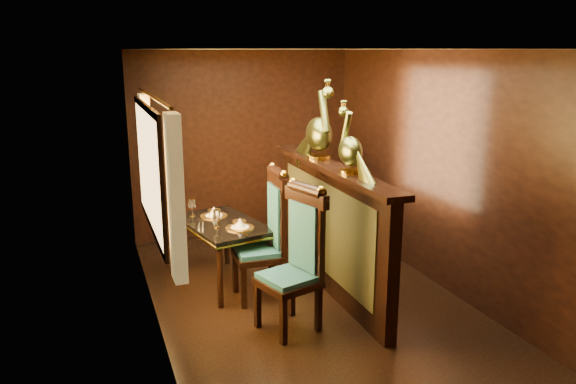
% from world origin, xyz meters
% --- Properties ---
extents(ground, '(5.00, 5.00, 0.00)m').
position_xyz_m(ground, '(0.00, 0.00, 0.00)').
color(ground, black).
rests_on(ground, ground).
extents(room_shell, '(3.04, 5.04, 2.52)m').
position_xyz_m(room_shell, '(-0.09, 0.02, 1.58)').
color(room_shell, black).
rests_on(room_shell, ground).
extents(partition, '(0.26, 2.70, 1.36)m').
position_xyz_m(partition, '(0.32, 0.30, 0.71)').
color(partition, black).
rests_on(partition, ground).
extents(dining_table, '(0.96, 1.31, 0.90)m').
position_xyz_m(dining_table, '(-0.70, 0.83, 0.63)').
color(dining_table, black).
rests_on(dining_table, ground).
extents(chair_left, '(0.62, 0.63, 1.36)m').
position_xyz_m(chair_left, '(-0.28, -0.35, 0.71)').
color(chair_left, black).
rests_on(chair_left, ground).
extents(chair_right, '(0.51, 0.55, 1.38)m').
position_xyz_m(chair_right, '(-0.32, 0.35, 0.72)').
color(chair_right, black).
rests_on(chair_right, ground).
extents(peacock_left, '(0.21, 0.57, 0.67)m').
position_xyz_m(peacock_left, '(0.33, -0.12, 1.70)').
color(peacock_left, '#184A2F').
rests_on(peacock_left, partition).
extents(peacock_right, '(0.27, 0.72, 0.85)m').
position_xyz_m(peacock_right, '(0.33, 0.64, 1.79)').
color(peacock_right, '#184A2F').
rests_on(peacock_right, partition).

